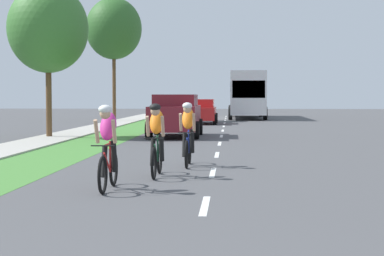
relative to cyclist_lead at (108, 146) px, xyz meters
name	(u,v)px	position (x,y,z in m)	size (l,w,h in m)	color
ground_plane	(220,143)	(1.85, 11.70, -0.81)	(120.00, 120.00, 0.00)	#4C4C4F
grass_verge	(93,142)	(-2.86, 11.70, -0.81)	(2.27, 70.00, 0.01)	#478438
sidewalk_concrete	(39,142)	(-4.93, 11.70, -0.81)	(1.86, 70.00, 0.10)	#B2ADA3
lane_markings_center	(221,136)	(1.85, 15.70, -0.81)	(0.12, 53.49, 0.01)	white
cyclist_lead	(108,146)	(0.00, 0.00, 0.00)	(0.42, 1.72, 1.58)	black
cyclist_trailing	(157,139)	(0.67, 1.98, 0.00)	(0.42, 1.72, 1.58)	black
cyclist_distant	(188,134)	(1.21, 4.01, 0.00)	(0.42, 1.72, 1.58)	black
suv_maroon	(176,114)	(-0.08, 15.15, 0.14)	(2.15, 4.70, 1.79)	maroon
sedan_red	(201,111)	(0.42, 27.57, -0.04)	(1.98, 4.30, 1.52)	red
bus_white	(247,93)	(3.46, 37.77, 1.17)	(2.78, 11.60, 3.48)	silver
street_tree_near	(48,29)	(-5.30, 14.35, 3.69)	(3.32, 3.32, 6.34)	brown
street_tree_far	(114,29)	(-5.77, 31.59, 5.50)	(3.83, 3.83, 8.44)	brown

